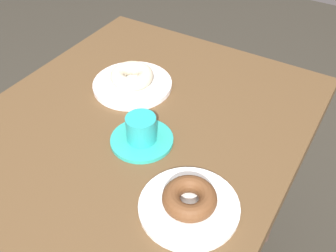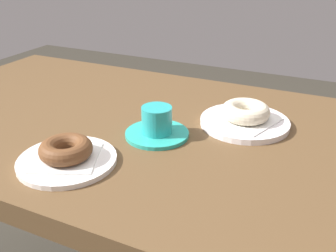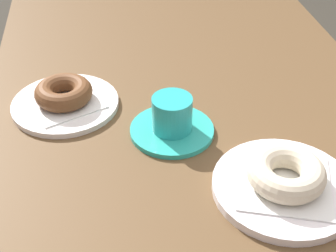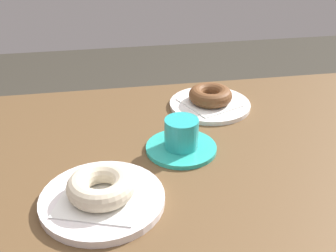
# 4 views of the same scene
# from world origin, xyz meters

# --- Properties ---
(table) EXTENTS (1.29, 0.78, 0.77)m
(table) POSITION_xyz_m (0.00, 0.00, 0.70)
(table) COLOR brown
(table) RESTS_ON ground_plane
(plate_chocolate_ring) EXTENTS (0.20, 0.20, 0.01)m
(plate_chocolate_ring) POSITION_xyz_m (0.02, -0.24, 0.77)
(plate_chocolate_ring) COLOR white
(plate_chocolate_ring) RESTS_ON table
(napkin_chocolate_ring) EXTENTS (0.17, 0.17, 0.00)m
(napkin_chocolate_ring) POSITION_xyz_m (0.02, -0.24, 0.78)
(napkin_chocolate_ring) COLOR white
(napkin_chocolate_ring) RESTS_ON plate_chocolate_ring
(donut_chocolate_ring) EXTENTS (0.11, 0.11, 0.04)m
(donut_chocolate_ring) POSITION_xyz_m (0.02, -0.24, 0.80)
(donut_chocolate_ring) COLOR brown
(donut_chocolate_ring) RESTS_ON napkin_chocolate_ring
(plate_sugar_ring) EXTENTS (0.22, 0.22, 0.01)m
(plate_sugar_ring) POSITION_xyz_m (0.31, 0.10, 0.77)
(plate_sugar_ring) COLOR white
(plate_sugar_ring) RESTS_ON table
(napkin_sugar_ring) EXTENTS (0.18, 0.18, 0.00)m
(napkin_sugar_ring) POSITION_xyz_m (0.31, 0.10, 0.78)
(napkin_sugar_ring) COLOR white
(napkin_sugar_ring) RESTS_ON plate_sugar_ring
(donut_sugar_ring) EXTENTS (0.12, 0.12, 0.04)m
(donut_sugar_ring) POSITION_xyz_m (0.31, 0.10, 0.80)
(donut_sugar_ring) COLOR beige
(donut_sugar_ring) RESTS_ON napkin_sugar_ring
(coffee_cup) EXTENTS (0.15, 0.15, 0.07)m
(coffee_cup) POSITION_xyz_m (0.14, -0.05, 0.79)
(coffee_cup) COLOR teal
(coffee_cup) RESTS_ON table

